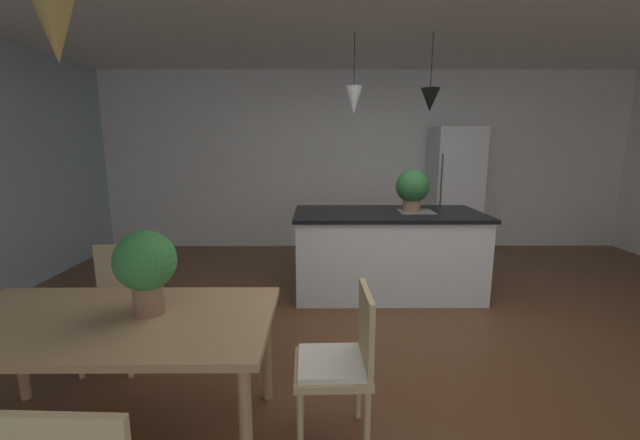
{
  "coord_description": "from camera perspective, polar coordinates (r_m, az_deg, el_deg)",
  "views": [
    {
      "loc": [
        -0.75,
        -2.94,
        1.62
      ],
      "look_at": [
        -0.73,
        0.48,
        0.95
      ],
      "focal_mm": 22.12,
      "sensor_mm": 36.0,
      "label": 1
    }
  ],
  "objects": [
    {
      "name": "ground_plane",
      "position": [
        3.45,
        12.9,
        -17.64
      ],
      "size": [
        10.0,
        8.4,
        0.04
      ],
      "primitive_type": "cube",
      "color": "brown"
    },
    {
      "name": "vase_on_dining_table",
      "position": [
        2.39,
        -23.36,
        -9.05
      ],
      "size": [
        0.08,
        0.08,
        0.23
      ],
      "color": "#994C51",
      "rests_on": "dining_table"
    },
    {
      "name": "pendant_over_table",
      "position": [
        2.21,
        -33.95,
        21.82
      ],
      "size": [
        0.17,
        0.17,
        0.74
      ],
      "color": "black"
    },
    {
      "name": "potted_plant_on_table",
      "position": [
        2.27,
        -23.91,
        -5.93
      ],
      "size": [
        0.32,
        0.32,
        0.45
      ],
      "color": "#8C664C",
      "rests_on": "dining_table"
    },
    {
      "name": "pendant_over_island_aux",
      "position": [
        4.32,
        15.62,
        16.41
      ],
      "size": [
        0.19,
        0.19,
        0.76
      ],
      "color": "black"
    },
    {
      "name": "chair_kitchen_end",
      "position": [
        2.25,
        3.08,
        -19.63
      ],
      "size": [
        0.41,
        0.41,
        0.87
      ],
      "color": "tan",
      "rests_on": "ground_plane"
    },
    {
      "name": "potted_plant_on_island",
      "position": [
        4.29,
        13.22,
        4.52
      ],
      "size": [
        0.35,
        0.35,
        0.45
      ],
      "color": "#8C664C",
      "rests_on": "kitchen_island"
    },
    {
      "name": "chair_far_left",
      "position": [
        3.33,
        -27.48,
        -10.41
      ],
      "size": [
        0.41,
        0.41,
        0.87
      ],
      "color": "tan",
      "rests_on": "ground_plane"
    },
    {
      "name": "pendant_over_island_main",
      "position": [
        4.18,
        4.9,
        16.87
      ],
      "size": [
        0.16,
        0.16,
        0.79
      ],
      "color": "black"
    },
    {
      "name": "kitchen_island",
      "position": [
        4.37,
        9.64,
        -4.53
      ],
      "size": [
        1.99,
        0.96,
        0.91
      ],
      "color": "silver",
      "rests_on": "ground_plane"
    },
    {
      "name": "dining_table",
      "position": [
        2.42,
        -28.35,
        -13.87
      ],
      "size": [
        1.72,
        0.89,
        0.72
      ],
      "color": "tan",
      "rests_on": "ground_plane"
    },
    {
      "name": "refrigerator",
      "position": [
        6.18,
        18.78,
        3.99
      ],
      "size": [
        0.68,
        0.67,
        1.86
      ],
      "color": "silver",
      "rests_on": "ground_plane"
    },
    {
      "name": "wall_back_kitchen",
      "position": [
        6.26,
        6.65,
        8.45
      ],
      "size": [
        10.0,
        0.12,
        2.7
      ],
      "primitive_type": "cube",
      "color": "white",
      "rests_on": "ground_plane"
    }
  ]
}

